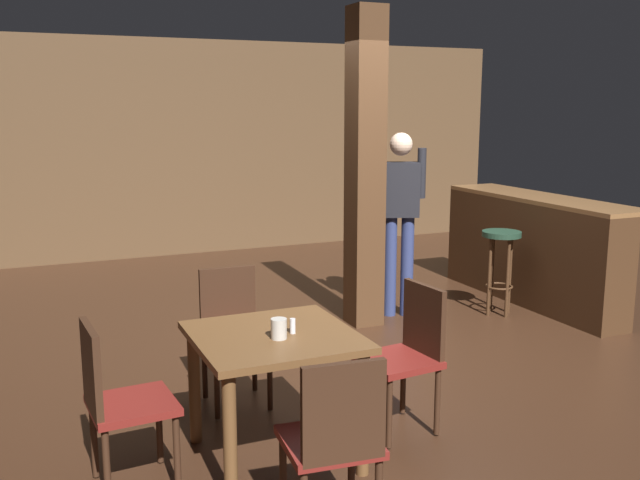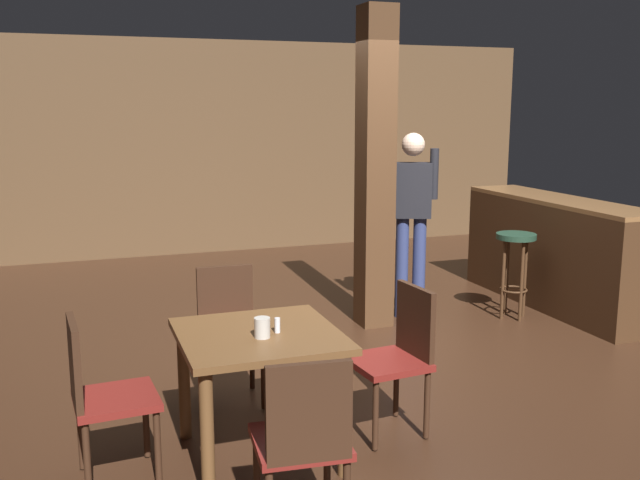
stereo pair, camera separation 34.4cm
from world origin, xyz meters
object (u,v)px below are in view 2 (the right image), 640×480
(napkin_cup, at_px, (262,328))
(bar_counter, at_px, (549,252))
(chair_west, at_px, (100,391))
(salt_shaker, at_px, (277,325))
(chair_east, at_px, (398,352))
(standing_person, at_px, (412,212))
(bar_stool_near, at_px, (515,255))
(dining_table, at_px, (259,355))
(chair_south, at_px, (303,437))
(chair_north, at_px, (229,327))

(napkin_cup, height_order, bar_counter, bar_counter)
(chair_west, distance_m, salt_shaker, 0.99)
(chair_east, height_order, napkin_cup, chair_east)
(salt_shaker, bearing_deg, standing_person, 48.78)
(chair_west, bearing_deg, bar_stool_near, 25.60)
(dining_table, relative_size, chair_south, 0.98)
(napkin_cup, bearing_deg, salt_shaker, 28.25)
(dining_table, xyz_separation_m, bar_stool_near, (2.91, 1.80, 0.01))
(chair_east, xyz_separation_m, bar_stool_near, (2.04, 1.77, 0.10))
(bar_counter, bearing_deg, chair_south, -140.40)
(chair_north, distance_m, standing_person, 2.45)
(dining_table, bearing_deg, bar_stool_near, 31.70)
(dining_table, bearing_deg, chair_west, -179.64)
(chair_west, xyz_separation_m, chair_east, (1.72, 0.03, 0.00))
(dining_table, bearing_deg, standing_person, 46.90)
(chair_west, distance_m, chair_south, 1.19)
(chair_west, bearing_deg, dining_table, 0.36)
(standing_person, relative_size, bar_stool_near, 2.14)
(napkin_cup, distance_m, standing_person, 3.03)
(chair_south, bearing_deg, standing_person, 55.89)
(napkin_cup, height_order, salt_shaker, napkin_cup)
(chair_east, xyz_separation_m, napkin_cup, (-0.87, -0.11, 0.28))
(chair_west, relative_size, salt_shaker, 10.54)
(dining_table, relative_size, napkin_cup, 7.89)
(dining_table, height_order, bar_stool_near, bar_stool_near)
(dining_table, xyz_separation_m, chair_west, (-0.85, -0.01, -0.09))
(napkin_cup, xyz_separation_m, bar_counter, (3.46, 2.12, -0.24))
(chair_east, height_order, bar_counter, bar_counter)
(chair_west, bearing_deg, chair_north, 44.56)
(chair_north, height_order, chair_south, same)
(napkin_cup, bearing_deg, chair_north, 89.17)
(chair_west, bearing_deg, standing_person, 36.97)
(chair_east, distance_m, salt_shaker, 0.82)
(chair_north, height_order, salt_shaker, chair_north)
(dining_table, height_order, salt_shaker, salt_shaker)
(chair_north, bearing_deg, standing_person, 33.15)
(standing_person, bearing_deg, napkin_cup, -131.98)
(chair_west, height_order, chair_east, same)
(dining_table, bearing_deg, chair_north, 89.34)
(salt_shaker, relative_size, standing_person, 0.05)
(chair_east, relative_size, standing_person, 0.52)
(chair_south, height_order, salt_shaker, chair_south)
(dining_table, bearing_deg, chair_south, -91.40)
(chair_north, bearing_deg, bar_counter, 18.91)
(chair_south, distance_m, bar_stool_near, 3.95)
(dining_table, relative_size, chair_west, 0.98)
(chair_north, distance_m, bar_stool_near, 3.06)
(chair_north, bearing_deg, chair_east, -43.69)
(chair_west, relative_size, bar_counter, 0.38)
(chair_south, xyz_separation_m, bar_counter, (3.48, 2.88, 0.04))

